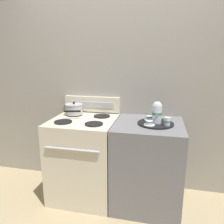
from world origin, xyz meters
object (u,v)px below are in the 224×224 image
Objects in this scene: teapot at (157,112)px; teacup_right at (149,123)px; serving_tray at (156,123)px; creamer_jug at (167,121)px; stove at (85,158)px; teacup_left at (150,118)px; saucepan at (74,109)px.

teacup_right is at bearing -126.83° from teapot.
teapot is at bearing 53.17° from teacup_right.
teacup_right is (-0.06, -0.09, 0.03)m from serving_tray.
serving_tray is at bearing 150.01° from creamer_jug.
serving_tray is 0.12m from teapot.
teapot is 2.23× the size of teacup_right.
serving_tray reaches higher than stove.
stove is 0.86m from teacup_right.
teacup_left is at bearing 6.16° from stove.
teacup_right is at bearing -8.10° from stove.
teacup_right is 1.35× the size of creamer_jug.
teacup_left is at bearing -4.90° from saucepan.
stove is at bearing -173.84° from teacup_left.
saucepan reaches higher than stove.
teacup_left is (0.70, 0.08, 0.48)m from stove.
teacup_left reaches higher than stove.
teacup_left is at bearing 140.05° from creamer_jug.
serving_tray is (0.93, -0.16, -0.06)m from saucepan.
saucepan is 1.32× the size of teapot.
teacup_left is (-0.07, 0.09, -0.09)m from teapot.
creamer_jug is at bearing -29.08° from teapot.
stove is 0.56m from saucepan.
saucepan is at bearing 163.96° from teacup_right.
teacup_left is 0.22m from creamer_jug.
stove is 3.82× the size of teapot.
creamer_jug is (1.03, -0.22, -0.02)m from saucepan.
creamer_jug is at bearing -39.95° from teacup_left.
teapot is (0.93, -0.16, 0.05)m from saucepan.
creamer_jug is (0.17, 0.03, 0.02)m from teacup_right.
teapot is (0.01, -0.01, 0.12)m from serving_tray.
teapot is at bearing -40.33° from serving_tray.
saucepan is (-0.16, 0.15, 0.52)m from stove.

